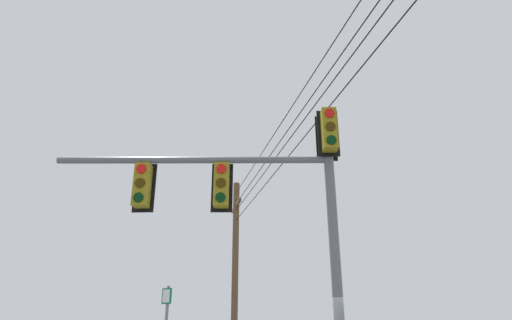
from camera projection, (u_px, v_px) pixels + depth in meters
The scene contains 3 objects.
signal_mast_assembly at pixel (270, 193), 8.42m from camera, with size 3.54×5.18×6.30m.
utility_pole_wooden at pixel (235, 269), 18.01m from camera, with size 2.21×0.96×8.03m.
overhead_wire_span at pixel (344, 58), 8.32m from camera, with size 22.26×7.68×1.51m.
Camera 1 is at (6.71, -5.51, 2.13)m, focal length 29.21 mm.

